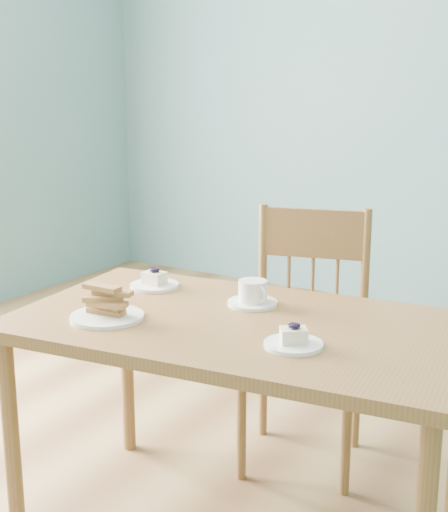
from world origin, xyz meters
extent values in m
cube|color=brown|center=(-0.08, 0.00, 0.65)|extent=(1.33, 0.86, 0.04)
cylinder|color=brown|center=(-0.61, -0.37, 0.32)|extent=(0.05, 0.05, 0.63)
cylinder|color=brown|center=(-0.68, 0.23, 0.32)|extent=(0.05, 0.05, 0.63)
cube|color=brown|center=(-0.10, 0.47, 0.42)|extent=(0.50, 0.48, 0.04)
cylinder|color=brown|center=(-0.22, 0.27, 0.20)|extent=(0.03, 0.03, 0.40)
cylinder|color=brown|center=(0.11, 0.36, 0.20)|extent=(0.03, 0.03, 0.40)
cylinder|color=brown|center=(-0.31, 0.58, 0.20)|extent=(0.03, 0.03, 0.40)
cylinder|color=brown|center=(0.02, 0.68, 0.20)|extent=(0.03, 0.03, 0.40)
cylinder|color=brown|center=(-0.33, 0.59, 0.66)|extent=(0.03, 0.03, 0.46)
cylinder|color=brown|center=(0.03, 0.69, 0.66)|extent=(0.03, 0.03, 0.46)
cube|color=brown|center=(-0.15, 0.64, 0.79)|extent=(0.34, 0.12, 0.17)
cylinder|color=brown|center=(-0.23, 0.62, 0.57)|extent=(0.01, 0.01, 0.27)
cylinder|color=brown|center=(-0.15, 0.64, 0.57)|extent=(0.01, 0.01, 0.27)
cylinder|color=brown|center=(-0.06, 0.66, 0.57)|extent=(0.01, 0.01, 0.27)
cylinder|color=white|center=(0.14, -0.11, 0.68)|extent=(0.15, 0.15, 0.01)
cube|color=beige|center=(0.14, -0.11, 0.70)|extent=(0.08, 0.08, 0.04)
ellipsoid|color=black|center=(0.14, -0.11, 0.73)|extent=(0.03, 0.03, 0.01)
sphere|color=black|center=(0.15, -0.11, 0.72)|extent=(0.01, 0.01, 0.01)
sphere|color=black|center=(0.14, -0.10, 0.72)|extent=(0.01, 0.01, 0.01)
sphere|color=black|center=(0.15, -0.12, 0.72)|extent=(0.01, 0.01, 0.01)
cylinder|color=white|center=(-0.48, 0.14, 0.68)|extent=(0.16, 0.16, 0.01)
cube|color=beige|center=(-0.48, 0.14, 0.70)|extent=(0.07, 0.06, 0.04)
ellipsoid|color=black|center=(-0.48, 0.14, 0.73)|extent=(0.03, 0.03, 0.01)
sphere|color=black|center=(-0.47, 0.14, 0.73)|extent=(0.01, 0.01, 0.01)
sphere|color=black|center=(-0.48, 0.14, 0.73)|extent=(0.01, 0.01, 0.01)
sphere|color=black|center=(-0.47, 0.13, 0.73)|extent=(0.01, 0.01, 0.01)
cylinder|color=white|center=(-0.11, 0.14, 0.68)|extent=(0.15, 0.15, 0.01)
cylinder|color=white|center=(-0.11, 0.14, 0.71)|extent=(0.11, 0.11, 0.06)
cylinder|color=olive|center=(-0.11, 0.14, 0.74)|extent=(0.07, 0.07, 0.00)
torus|color=white|center=(-0.08, 0.12, 0.71)|extent=(0.05, 0.03, 0.05)
cylinder|color=white|center=(-0.40, -0.19, 0.68)|extent=(0.21, 0.21, 0.01)
camera|label=1|loc=(0.87, -1.63, 1.30)|focal=50.00mm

